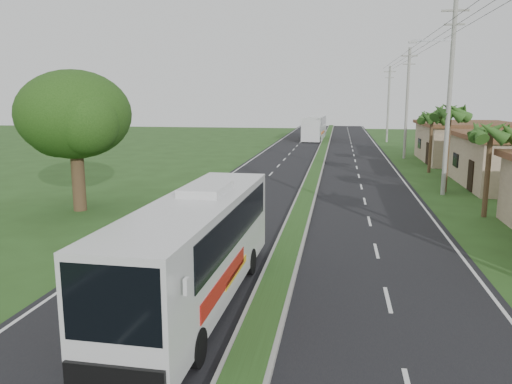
# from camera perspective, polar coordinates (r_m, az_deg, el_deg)

# --- Properties ---
(ground) EXTENTS (180.00, 180.00, 0.00)m
(ground) POSITION_cam_1_polar(r_m,az_deg,el_deg) (16.02, 2.01, -11.45)
(ground) COLOR #27471A
(ground) RESTS_ON ground
(road_asphalt) EXTENTS (14.00, 160.00, 0.02)m
(road_asphalt) POSITION_cam_1_polar(r_m,az_deg,el_deg) (35.29, 6.26, 0.74)
(road_asphalt) COLOR black
(road_asphalt) RESTS_ON ground
(median_strip) EXTENTS (1.20, 160.00, 0.18)m
(median_strip) POSITION_cam_1_polar(r_m,az_deg,el_deg) (35.28, 6.26, 0.89)
(median_strip) COLOR gray
(median_strip) RESTS_ON ground
(lane_edge_left) EXTENTS (0.12, 160.00, 0.01)m
(lane_edge_left) POSITION_cam_1_polar(r_m,az_deg,el_deg) (36.28, -4.37, 1.03)
(lane_edge_left) COLOR silver
(lane_edge_left) RESTS_ON ground
(lane_edge_right) EXTENTS (0.12, 160.00, 0.01)m
(lane_edge_right) POSITION_cam_1_polar(r_m,az_deg,el_deg) (35.57, 17.10, 0.40)
(lane_edge_right) COLOR silver
(lane_edge_right) RESTS_ON ground
(shop_far) EXTENTS (8.60, 11.60, 3.82)m
(shop_far) POSITION_cam_1_polar(r_m,az_deg,el_deg) (52.31, 22.93, 5.29)
(shop_far) COLOR tan
(shop_far) RESTS_ON ground
(palm_verge_b) EXTENTS (2.40, 2.40, 5.05)m
(palm_verge_b) POSITION_cam_1_polar(r_m,az_deg,el_deg) (27.81, 25.27, 6.19)
(palm_verge_b) COLOR #473321
(palm_verge_b) RESTS_ON ground
(palm_verge_c) EXTENTS (2.40, 2.40, 5.85)m
(palm_verge_c) POSITION_cam_1_polar(r_m,az_deg,el_deg) (34.43, 21.28, 8.41)
(palm_verge_c) COLOR #473321
(palm_verge_c) RESTS_ON ground
(palm_verge_d) EXTENTS (2.40, 2.40, 5.25)m
(palm_verge_d) POSITION_cam_1_polar(r_m,az_deg,el_deg) (43.39, 19.50, 8.07)
(palm_verge_d) COLOR #473321
(palm_verge_d) RESTS_ON ground
(shade_tree) EXTENTS (6.30, 6.00, 7.54)m
(shade_tree) POSITION_cam_1_polar(r_m,az_deg,el_deg) (28.45, -20.23, 7.98)
(shade_tree) COLOR #473321
(shade_tree) RESTS_ON ground
(utility_pole_b) EXTENTS (3.20, 0.28, 12.00)m
(utility_pole_b) POSITION_cam_1_polar(r_m,az_deg,el_deg) (33.38, 21.20, 10.32)
(utility_pole_b) COLOR gray
(utility_pole_b) RESTS_ON ground
(utility_pole_c) EXTENTS (1.60, 0.28, 11.00)m
(utility_pole_c) POSITION_cam_1_polar(r_m,az_deg,el_deg) (53.14, 16.87, 9.79)
(utility_pole_c) COLOR gray
(utility_pole_c) RESTS_ON ground
(utility_pole_d) EXTENTS (1.60, 0.28, 10.50)m
(utility_pole_d) POSITION_cam_1_polar(r_m,az_deg,el_deg) (73.03, 14.89, 9.79)
(utility_pole_d) COLOR gray
(utility_pole_d) RESTS_ON ground
(coach_bus_main) EXTENTS (2.45, 10.64, 3.42)m
(coach_bus_main) POSITION_cam_1_polar(r_m,az_deg,el_deg) (14.68, -6.72, -5.80)
(coach_bus_main) COLOR silver
(coach_bus_main) RESTS_ON ground
(coach_bus_far) EXTENTS (3.09, 12.14, 3.51)m
(coach_bus_far) POSITION_cam_1_polar(r_m,az_deg,el_deg) (75.07, 6.71, 7.46)
(coach_bus_far) COLOR silver
(coach_bus_far) RESTS_ON ground
(motorcyclist) EXTENTS (1.57, 0.46, 2.21)m
(motorcyclist) POSITION_cam_1_polar(r_m,az_deg,el_deg) (21.75, -1.13, -3.22)
(motorcyclist) COLOR black
(motorcyclist) RESTS_ON ground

